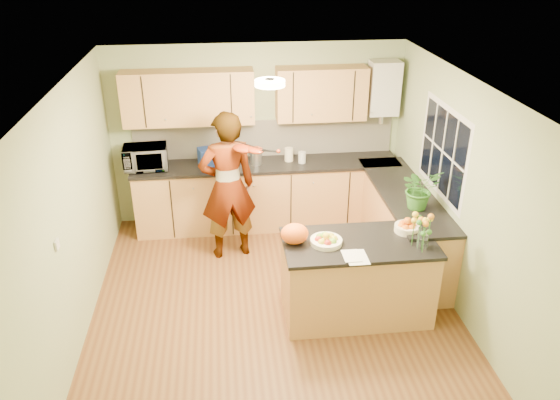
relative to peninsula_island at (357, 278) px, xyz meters
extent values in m
plane|color=brown|center=(-0.87, 0.20, -0.45)|extent=(4.50, 4.50, 0.00)
cube|color=silver|center=(-0.87, 0.20, 2.05)|extent=(4.00, 4.50, 0.02)
cube|color=#91A576|center=(-0.87, 2.45, 0.80)|extent=(4.00, 0.02, 2.50)
cube|color=#91A576|center=(-0.87, -2.05, 0.80)|extent=(4.00, 0.02, 2.50)
cube|color=#91A576|center=(-2.87, 0.20, 0.80)|extent=(0.02, 4.50, 2.50)
cube|color=#91A576|center=(1.13, 0.20, 0.80)|extent=(0.02, 4.50, 2.50)
cube|color=#BD804B|center=(-0.77, 2.15, 0.00)|extent=(3.60, 0.60, 0.90)
cube|color=black|center=(-0.77, 2.14, 0.47)|extent=(3.64, 0.62, 0.04)
cube|color=#BD804B|center=(0.83, 1.05, 0.00)|extent=(0.60, 2.20, 0.90)
cube|color=black|center=(0.82, 1.05, 0.47)|extent=(0.62, 2.24, 0.04)
cube|color=silver|center=(-0.77, 2.43, 0.75)|extent=(3.60, 0.02, 0.52)
cube|color=#BD804B|center=(-1.77, 2.28, 1.40)|extent=(1.70, 0.34, 0.70)
cube|color=#BD804B|center=(-0.02, 2.28, 1.40)|extent=(1.20, 0.34, 0.70)
cube|color=silver|center=(0.83, 2.29, 1.45)|extent=(0.40, 0.30, 0.72)
cylinder|color=silver|center=(0.83, 2.29, 1.05)|extent=(0.06, 0.06, 0.20)
cube|color=silver|center=(1.12, 0.80, 1.10)|extent=(0.01, 1.30, 1.05)
cube|color=black|center=(1.12, 0.80, 1.10)|extent=(0.01, 1.18, 0.92)
cube|color=silver|center=(-2.86, -0.40, 0.85)|extent=(0.02, 0.09, 0.09)
cylinder|color=#FFEABF|center=(-0.87, 0.50, 2.01)|extent=(0.30, 0.30, 0.06)
cylinder|color=silver|center=(-0.87, 0.50, 2.04)|extent=(0.10, 0.10, 0.02)
cube|color=#BD804B|center=(0.00, 0.00, -0.02)|extent=(1.54, 0.77, 0.87)
cube|color=black|center=(0.00, 0.00, 0.43)|extent=(1.58, 0.81, 0.04)
cylinder|color=#F4E7C3|center=(-0.35, 0.00, 0.48)|extent=(0.33, 0.33, 0.05)
cylinder|color=#F4E7C3|center=(0.55, 0.15, 0.49)|extent=(0.26, 0.26, 0.08)
cylinder|color=silver|center=(0.60, -0.18, 0.56)|extent=(0.11, 0.11, 0.22)
ellipsoid|color=#FF6015|center=(-0.67, 0.05, 0.56)|extent=(0.32, 0.29, 0.21)
cube|color=white|center=(-0.10, -0.30, 0.46)|extent=(0.21, 0.28, 0.01)
imported|color=tan|center=(-1.32, 1.39, 0.51)|extent=(0.78, 0.59, 1.92)
imported|color=silver|center=(-2.38, 2.14, 0.64)|extent=(0.59, 0.42, 0.31)
cube|color=navy|center=(-1.53, 2.18, 0.60)|extent=(0.34, 0.29, 0.24)
cylinder|color=silver|center=(-0.92, 2.13, 0.59)|extent=(0.16, 0.16, 0.22)
sphere|color=black|center=(-0.92, 2.13, 0.74)|extent=(0.08, 0.08, 0.08)
cylinder|color=#F4E7C3|center=(-0.46, 2.20, 0.58)|extent=(0.13, 0.13, 0.18)
cylinder|color=silver|center=(-0.29, 2.10, 0.56)|extent=(0.12, 0.12, 0.16)
imported|color=#377928|center=(0.83, 0.62, 0.73)|extent=(0.51, 0.47, 0.48)
camera|label=1|loc=(-1.36, -4.74, 3.33)|focal=35.00mm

